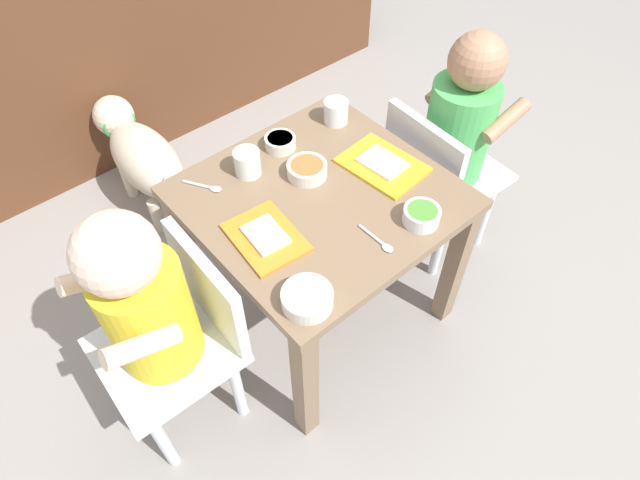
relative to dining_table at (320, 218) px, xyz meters
The scene contains 16 objects.
ground_plane 0.39m from the dining_table, ahead, with size 7.00×7.00×0.00m, color gray.
kitchen_cabinet_back 1.12m from the dining_table, 90.00° to the left, with size 2.26×0.31×0.86m, color #56331E.
dining_table is the anchor object (origin of this frame).
seated_child_left 0.45m from the dining_table, behind, with size 0.29×0.29×0.71m.
seated_child_right 0.45m from the dining_table, ahead, with size 0.30×0.30×0.71m.
dog 0.76m from the dining_table, 101.06° to the left, with size 0.19×0.50×0.32m.
food_tray_left 0.20m from the dining_table, behind, with size 0.15×0.19×0.02m.
food_tray_right 0.20m from the dining_table, ahead, with size 0.16×0.21×0.02m.
water_cup_left 0.22m from the dining_table, 116.26° to the left, with size 0.06×0.06×0.06m.
water_cup_right 0.30m from the dining_table, 40.57° to the left, with size 0.06×0.06×0.06m.
cereal_bowl_left_side 0.12m from the dining_table, 74.89° to the left, with size 0.10×0.10×0.03m.
cereal_bowl_right_side 0.26m from the dining_table, 61.91° to the right, with size 0.08×0.08×0.04m.
veggie_bowl_far 0.22m from the dining_table, 79.88° to the left, with size 0.08×0.08×0.03m.
veggie_bowl_near 0.32m from the dining_table, 135.49° to the right, with size 0.10×0.10×0.03m.
spoon_by_left_tray 0.21m from the dining_table, 90.22° to the right, with size 0.02×0.10×0.01m.
spoon_by_right_tray 0.28m from the dining_table, 134.60° to the left, with size 0.06×0.09×0.01m.
Camera 1 is at (-0.58, -0.67, 1.35)m, focal length 30.28 mm.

